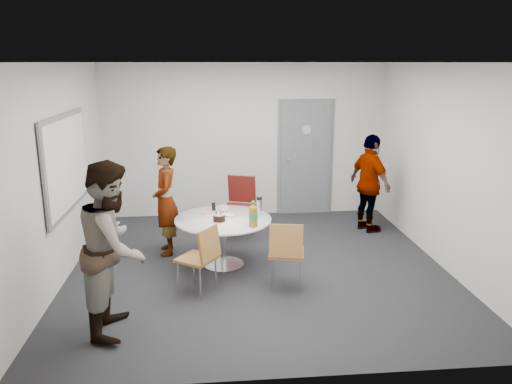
{
  "coord_description": "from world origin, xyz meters",
  "views": [
    {
      "loc": [
        -0.62,
        -6.3,
        2.69
      ],
      "look_at": [
        -0.01,
        0.25,
        0.99
      ],
      "focal_mm": 35.0,
      "sensor_mm": 36.0,
      "label": 1
    }
  ],
  "objects": [
    {
      "name": "wall_left",
      "position": [
        -2.5,
        0.0,
        1.35
      ],
      "size": [
        0.0,
        5.0,
        5.0
      ],
      "primitive_type": "plane",
      "rotation": [
        1.57,
        0.0,
        1.57
      ],
      "color": "silver",
      "rests_on": "floor"
    },
    {
      "name": "person_right",
      "position": [
        1.95,
        1.34,
        0.8
      ],
      "size": [
        0.69,
        1.02,
        1.6
      ],
      "primitive_type": "imported",
      "rotation": [
        0.0,
        0.0,
        1.92
      ],
      "color": "black",
      "rests_on": "floor"
    },
    {
      "name": "chair_near_right",
      "position": [
        0.27,
        -0.73,
        0.53
      ],
      "size": [
        0.49,
        0.52,
        0.87
      ],
      "rotation": [
        0.0,
        0.0,
        -0.19
      ],
      "color": "olive",
      "rests_on": "floor"
    },
    {
      "name": "wall_front",
      "position": [
        0.0,
        -2.5,
        1.35
      ],
      "size": [
        5.0,
        0.0,
        5.0
      ],
      "primitive_type": "plane",
      "rotation": [
        -1.57,
        0.0,
        0.0
      ],
      "color": "silver",
      "rests_on": "floor"
    },
    {
      "name": "floor",
      "position": [
        0.0,
        0.0,
        0.0
      ],
      "size": [
        5.0,
        5.0,
        0.0
      ],
      "primitive_type": "plane",
      "color": "black",
      "rests_on": "ground"
    },
    {
      "name": "ceiling",
      "position": [
        0.0,
        0.0,
        2.7
      ],
      "size": [
        5.0,
        5.0,
        0.0
      ],
      "primitive_type": "plane",
      "rotation": [
        3.14,
        0.0,
        0.0
      ],
      "color": "silver",
      "rests_on": "wall_back"
    },
    {
      "name": "wall_right",
      "position": [
        2.5,
        0.0,
        1.35
      ],
      "size": [
        0.0,
        5.0,
        5.0
      ],
      "primitive_type": "plane",
      "rotation": [
        1.57,
        0.0,
        -1.57
      ],
      "color": "silver",
      "rests_on": "floor"
    },
    {
      "name": "chair_near_left",
      "position": [
        -0.74,
        -0.74,
        0.51
      ],
      "size": [
        0.58,
        0.57,
        0.84
      ],
      "rotation": [
        0.0,
        0.0,
        0.97
      ],
      "color": "olive",
      "rests_on": "floor"
    },
    {
      "name": "table",
      "position": [
        -0.43,
        0.08,
        0.59
      ],
      "size": [
        1.3,
        1.3,
        1.01
      ],
      "color": "white",
      "rests_on": "floor"
    },
    {
      "name": "wall_back",
      "position": [
        0.0,
        2.5,
        1.35
      ],
      "size": [
        5.0,
        0.0,
        5.0
      ],
      "primitive_type": "plane",
      "rotation": [
        1.57,
        0.0,
        0.0
      ],
      "color": "silver",
      "rests_on": "floor"
    },
    {
      "name": "chair_far",
      "position": [
        -0.17,
        1.27,
        0.6
      ],
      "size": [
        0.59,
        0.62,
        0.98
      ],
      "rotation": [
        0.0,
        0.0,
        2.81
      ],
      "color": "#5D1612",
      "rests_on": "floor"
    },
    {
      "name": "whiteboard",
      "position": [
        -2.46,
        0.2,
        1.45
      ],
      "size": [
        0.04,
        1.9,
        1.25
      ],
      "color": "slate",
      "rests_on": "wall_left"
    },
    {
      "name": "person_left",
      "position": [
        -1.62,
        -1.46,
        0.89
      ],
      "size": [
        0.7,
        0.88,
        1.78
      ],
      "primitive_type": "imported",
      "rotation": [
        0.0,
        0.0,
        1.55
      ],
      "color": "white",
      "rests_on": "floor"
    },
    {
      "name": "door",
      "position": [
        1.1,
        2.48,
        1.03
      ],
      "size": [
        1.02,
        0.17,
        2.12
      ],
      "color": "slate",
      "rests_on": "wall_back"
    },
    {
      "name": "person_main",
      "position": [
        -1.27,
        0.65,
        0.78
      ],
      "size": [
        0.44,
        0.61,
        1.57
      ],
      "primitive_type": "imported",
      "rotation": [
        0.0,
        0.0,
        -1.45
      ],
      "color": "#A5C6EA",
      "rests_on": "floor"
    }
  ]
}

